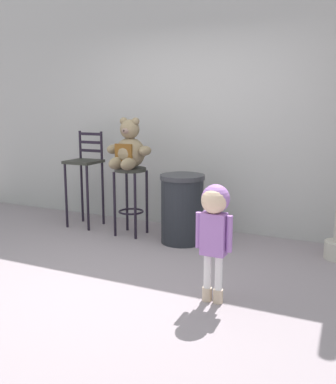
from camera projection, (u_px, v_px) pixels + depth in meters
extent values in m
plane|color=gray|center=(109.00, 279.00, 4.11)|extent=(24.00, 24.00, 0.00)
cube|color=#A19D9C|center=(199.00, 105.00, 5.68)|extent=(7.01, 0.30, 3.07)
cylinder|color=#272822|center=(130.00, 169.00, 5.35)|extent=(0.37, 0.37, 0.04)
cylinder|color=black|center=(115.00, 204.00, 5.36)|extent=(0.03, 0.03, 0.77)
cylinder|color=black|center=(135.00, 207.00, 5.24)|extent=(0.03, 0.03, 0.77)
cylinder|color=black|center=(127.00, 200.00, 5.61)|extent=(0.03, 0.03, 0.77)
cylinder|color=black|center=(147.00, 202.00, 5.49)|extent=(0.03, 0.03, 0.77)
torus|color=black|center=(131.00, 211.00, 5.45)|extent=(0.30, 0.30, 0.02)
sphere|color=#7A674D|center=(130.00, 153.00, 5.31)|extent=(0.35, 0.35, 0.35)
cube|color=brown|center=(124.00, 153.00, 5.18)|extent=(0.22, 0.03, 0.21)
sphere|color=#7A674D|center=(130.00, 129.00, 5.26)|extent=(0.23, 0.23, 0.23)
ellipsoid|color=#775E54|center=(125.00, 131.00, 5.18)|extent=(0.10, 0.07, 0.07)
sphere|color=black|center=(124.00, 131.00, 5.15)|extent=(0.03, 0.03, 0.03)
sphere|color=#7A674D|center=(124.00, 121.00, 5.28)|extent=(0.09, 0.09, 0.09)
sphere|color=#7A674D|center=(136.00, 121.00, 5.21)|extent=(0.09, 0.09, 0.09)
ellipsoid|color=#7A674D|center=(113.00, 149.00, 5.37)|extent=(0.12, 0.20, 0.11)
ellipsoid|color=#7A674D|center=(145.00, 151.00, 5.19)|extent=(0.12, 0.20, 0.11)
ellipsoid|color=#7A674D|center=(117.00, 163.00, 5.22)|extent=(0.12, 0.30, 0.14)
ellipsoid|color=#7A674D|center=(129.00, 164.00, 5.15)|extent=(0.12, 0.30, 0.14)
cylinder|color=#C4A990|center=(207.00, 294.00, 3.65)|extent=(0.08, 0.08, 0.11)
cylinder|color=silver|center=(207.00, 271.00, 3.61)|extent=(0.06, 0.06, 0.28)
cylinder|color=#C4A990|center=(218.00, 296.00, 3.61)|extent=(0.08, 0.08, 0.11)
cylinder|color=silver|center=(219.00, 273.00, 3.57)|extent=(0.06, 0.06, 0.28)
cube|color=#9761AE|center=(214.00, 234.00, 3.53)|extent=(0.20, 0.11, 0.34)
cylinder|color=#9761AE|center=(199.00, 230.00, 3.59)|extent=(0.05, 0.05, 0.29)
cylinder|color=#9761AE|center=(229.00, 234.00, 3.48)|extent=(0.05, 0.05, 0.29)
sphere|color=#D8B293|center=(214.00, 201.00, 3.48)|extent=(0.21, 0.21, 0.21)
sphere|color=#935FA9|center=(216.00, 199.00, 3.50)|extent=(0.22, 0.22, 0.22)
cylinder|color=black|center=(182.00, 211.00, 5.13)|extent=(0.47, 0.47, 0.73)
cylinder|color=#2D2D33|center=(182.00, 177.00, 5.05)|extent=(0.50, 0.50, 0.05)
cube|color=#272822|center=(83.00, 162.00, 5.74)|extent=(0.39, 0.39, 0.03)
cylinder|color=black|center=(66.00, 196.00, 5.74)|extent=(0.03, 0.03, 0.82)
cylinder|color=black|center=(88.00, 198.00, 5.60)|extent=(0.03, 0.03, 0.82)
cylinder|color=black|center=(82.00, 191.00, 6.04)|extent=(0.03, 0.03, 0.82)
cylinder|color=black|center=(103.00, 194.00, 5.89)|extent=(0.03, 0.03, 0.82)
cylinder|color=black|center=(80.00, 145.00, 5.92)|extent=(0.03, 0.03, 0.36)
cylinder|color=black|center=(101.00, 146.00, 5.77)|extent=(0.03, 0.03, 0.36)
cube|color=black|center=(91.00, 151.00, 5.86)|extent=(0.33, 0.02, 0.04)
cube|color=black|center=(91.00, 142.00, 5.84)|extent=(0.33, 0.02, 0.04)
cube|color=black|center=(90.00, 134.00, 5.82)|extent=(0.33, 0.02, 0.04)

